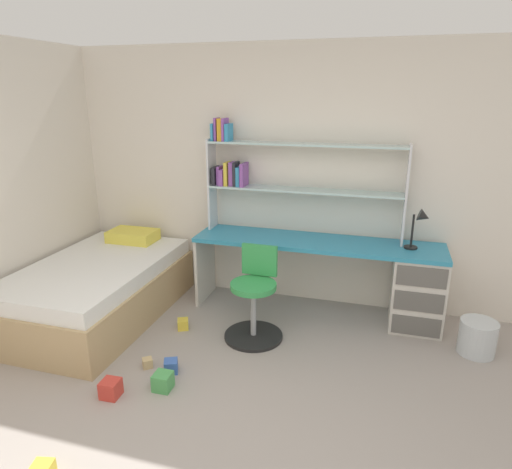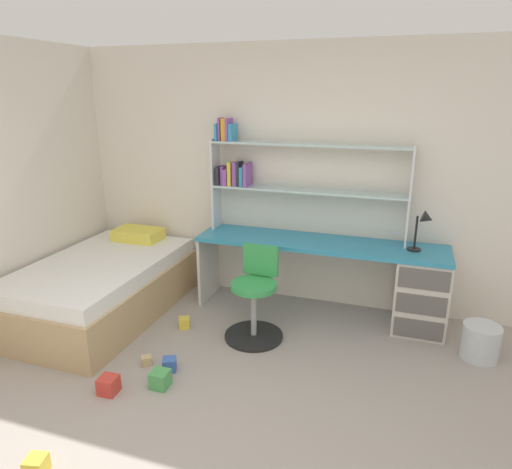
{
  "view_description": "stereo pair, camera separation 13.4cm",
  "coord_description": "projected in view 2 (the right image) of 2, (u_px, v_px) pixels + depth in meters",
  "views": [
    {
      "loc": [
        0.81,
        -1.76,
        2.09
      ],
      "look_at": [
        -0.17,
        1.6,
        0.99
      ],
      "focal_mm": 31.67,
      "sensor_mm": 36.0,
      "label": 1
    },
    {
      "loc": [
        0.94,
        -1.72,
        2.09
      ],
      "look_at": [
        -0.17,
        1.6,
        0.99
      ],
      "focal_mm": 31.67,
      "sensor_mm": 36.0,
      "label": 2
    }
  ],
  "objects": [
    {
      "name": "desk",
      "position": [
        387.0,
        280.0,
        4.16
      ],
      "size": [
        2.35,
        0.54,
        0.74
      ],
      "color": "teal",
      "rests_on": "ground_plane"
    },
    {
      "name": "toy_block_natural_4",
      "position": [
        147.0,
        361.0,
        3.62
      ],
      "size": [
        0.11,
        0.11,
        0.07
      ],
      "primitive_type": "cube",
      "rotation": [
        0.0,
        0.0,
        0.66
      ],
      "color": "tan",
      "rests_on": "ground_plane"
    },
    {
      "name": "toy_block_red_3",
      "position": [
        109.0,
        385.0,
        3.27
      ],
      "size": [
        0.13,
        0.13,
        0.13
      ],
      "primitive_type": "cube",
      "rotation": [
        0.0,
        0.0,
        1.62
      ],
      "color": "red",
      "rests_on": "ground_plane"
    },
    {
      "name": "swivel_chair",
      "position": [
        255.0,
        303.0,
        3.96
      ],
      "size": [
        0.52,
        0.52,
        0.81
      ],
      "color": "black",
      "rests_on": "ground_plane"
    },
    {
      "name": "room_shell",
      "position": [
        116.0,
        199.0,
        3.61
      ],
      "size": [
        5.75,
        6.2,
        2.55
      ],
      "color": "silver",
      "rests_on": "ground_plane"
    },
    {
      "name": "toy_block_blue_1",
      "position": [
        169.0,
        364.0,
        3.54
      ],
      "size": [
        0.14,
        0.14,
        0.1
      ],
      "primitive_type": "cube",
      "rotation": [
        0.0,
        0.0,
        1.99
      ],
      "color": "#3860B7",
      "rests_on": "ground_plane"
    },
    {
      "name": "toy_block_yellow_2",
      "position": [
        36.0,
        466.0,
        2.57
      ],
      "size": [
        0.13,
        0.13,
        0.11
      ],
      "primitive_type": "cube",
      "rotation": [
        0.0,
        0.0,
        1.8
      ],
      "color": "gold",
      "rests_on": "ground_plane"
    },
    {
      "name": "bookshelf_hutch",
      "position": [
        279.0,
        170.0,
        4.35
      ],
      "size": [
        1.9,
        0.22,
        1.11
      ],
      "color": "silver",
      "rests_on": "desk"
    },
    {
      "name": "toy_block_yellow_5",
      "position": [
        184.0,
        323.0,
        4.19
      ],
      "size": [
        0.13,
        0.13,
        0.1
      ],
      "primitive_type": "cube",
      "rotation": [
        0.0,
        0.0,
        0.44
      ],
      "color": "gold",
      "rests_on": "ground_plane"
    },
    {
      "name": "desk_lamp",
      "position": [
        424.0,
        225.0,
        3.9
      ],
      "size": [
        0.2,
        0.17,
        0.38
      ],
      "color": "black",
      "rests_on": "desk"
    },
    {
      "name": "bed_platform",
      "position": [
        102.0,
        287.0,
        4.41
      ],
      "size": [
        1.16,
        1.89,
        0.67
      ],
      "color": "tan",
      "rests_on": "ground_plane"
    },
    {
      "name": "waste_bin",
      "position": [
        480.0,
        342.0,
        3.68
      ],
      "size": [
        0.3,
        0.3,
        0.29
      ],
      "primitive_type": "cylinder",
      "color": "silver",
      "rests_on": "ground_plane"
    },
    {
      "name": "toy_block_green_0",
      "position": [
        160.0,
        379.0,
        3.34
      ],
      "size": [
        0.13,
        0.13,
        0.13
      ],
      "primitive_type": "cube",
      "rotation": [
        0.0,
        0.0,
        0.02
      ],
      "color": "#479E51",
      "rests_on": "ground_plane"
    }
  ]
}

